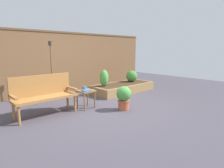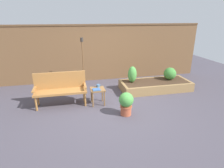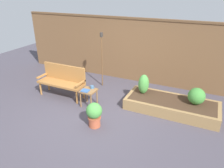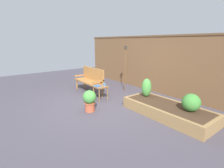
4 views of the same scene
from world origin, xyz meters
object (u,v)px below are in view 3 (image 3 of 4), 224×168
at_px(garden_bench, 63,79).
at_px(book_on_table, 85,91).
at_px(shrub_near_bench, 144,84).
at_px(shrub_far_corner, 196,96).
at_px(potted_boxwood, 94,114).
at_px(cup_on_table, 92,87).
at_px(tiki_torch, 102,51).
at_px(side_table, 89,93).

height_order(garden_bench, book_on_table, garden_bench).
bearing_deg(garden_bench, shrub_near_bench, 13.70).
xyz_separation_m(shrub_near_bench, shrub_far_corner, (1.40, 0.00, -0.06)).
bearing_deg(potted_boxwood, garden_bench, 148.37).
xyz_separation_m(cup_on_table, tiki_torch, (-0.32, 1.22, 0.69)).
height_order(garden_bench, cup_on_table, garden_bench).
bearing_deg(garden_bench, tiki_torch, 56.43).
xyz_separation_m(side_table, tiki_torch, (-0.28, 1.35, 0.81)).
bearing_deg(tiki_torch, shrub_near_bench, -19.22).
bearing_deg(book_on_table, cup_on_table, 66.18).
bearing_deg(cup_on_table, side_table, -106.81).
relative_size(side_table, shrub_far_corner, 1.11).
relative_size(side_table, book_on_table, 2.26).
bearing_deg(shrub_near_bench, garden_bench, -166.30).
height_order(cup_on_table, tiki_torch, tiki_torch).
xyz_separation_m(cup_on_table, book_on_table, (-0.08, -0.22, -0.03)).
relative_size(garden_bench, book_on_table, 6.78).
height_order(garden_bench, tiki_torch, tiki_torch).
bearing_deg(side_table, book_on_table, -116.80).
relative_size(potted_boxwood, shrub_far_corner, 1.42).
bearing_deg(cup_on_table, garden_bench, 174.78).
bearing_deg(shrub_near_bench, potted_boxwood, -113.38).
height_order(cup_on_table, shrub_near_bench, shrub_near_bench).
distance_m(garden_bench, side_table, 1.07).
bearing_deg(garden_bench, side_table, -12.54).
bearing_deg(cup_on_table, book_on_table, -111.02).
height_order(garden_bench, side_table, garden_bench).
distance_m(cup_on_table, potted_boxwood, 1.10).
height_order(shrub_far_corner, tiki_torch, tiki_torch).
bearing_deg(shrub_far_corner, shrub_near_bench, -180.00).
distance_m(cup_on_table, tiki_torch, 1.44).
bearing_deg(tiki_torch, shrub_far_corner, -10.50).
height_order(cup_on_table, potted_boxwood, potted_boxwood).
bearing_deg(side_table, garden_bench, 167.46).
xyz_separation_m(potted_boxwood, shrub_far_corner, (2.08, 1.58, 0.17)).
distance_m(side_table, shrub_near_bench, 1.54).
xyz_separation_m(side_table, cup_on_table, (0.04, 0.13, 0.12)).
xyz_separation_m(side_table, potted_boxwood, (0.62, -0.79, -0.05)).
height_order(shrub_near_bench, tiki_torch, tiki_torch).
bearing_deg(book_on_table, garden_bench, 159.29).
relative_size(garden_bench, shrub_far_corner, 3.33).
xyz_separation_m(potted_boxwood, tiki_torch, (-0.90, 2.14, 0.86)).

